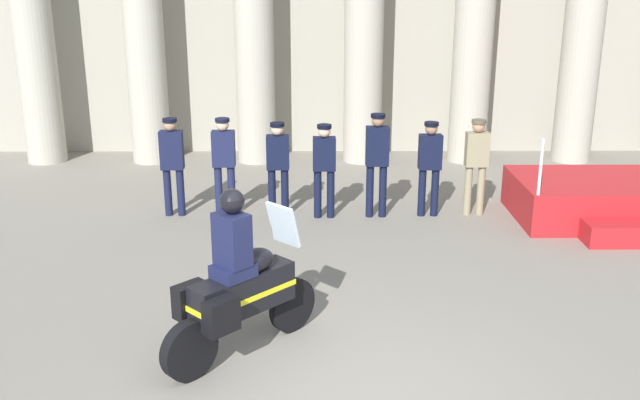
# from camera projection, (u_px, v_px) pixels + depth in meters

# --- Properties ---
(reviewing_stand) EXTENTS (3.31, 2.41, 1.59)m
(reviewing_stand) POSITION_uv_depth(u_px,v_px,m) (615.00, 201.00, 11.99)
(reviewing_stand) COLOR #B21E23
(reviewing_stand) RESTS_ON ground_plane
(officer_in_row_0) EXTENTS (0.38, 0.24, 1.69)m
(officer_in_row_0) POSITION_uv_depth(u_px,v_px,m) (172.00, 159.00, 12.02)
(officer_in_row_0) COLOR #141938
(officer_in_row_0) RESTS_ON ground_plane
(officer_in_row_1) EXTENTS (0.38, 0.24, 1.70)m
(officer_in_row_1) POSITION_uv_depth(u_px,v_px,m) (224.00, 159.00, 12.00)
(officer_in_row_1) COLOR #191E42
(officer_in_row_1) RESTS_ON ground_plane
(officer_in_row_2) EXTENTS (0.38, 0.24, 1.62)m
(officer_in_row_2) POSITION_uv_depth(u_px,v_px,m) (278.00, 162.00, 12.02)
(officer_in_row_2) COLOR black
(officer_in_row_2) RESTS_ON ground_plane
(officer_in_row_3) EXTENTS (0.38, 0.24, 1.61)m
(officer_in_row_3) POSITION_uv_depth(u_px,v_px,m) (324.00, 163.00, 11.93)
(officer_in_row_3) COLOR black
(officer_in_row_3) RESTS_ON ground_plane
(officer_in_row_4) EXTENTS (0.38, 0.24, 1.78)m
(officer_in_row_4) POSITION_uv_depth(u_px,v_px,m) (377.00, 157.00, 11.93)
(officer_in_row_4) COLOR black
(officer_in_row_4) RESTS_ON ground_plane
(officer_in_row_5) EXTENTS (0.38, 0.24, 1.63)m
(officer_in_row_5) POSITION_uv_depth(u_px,v_px,m) (430.00, 161.00, 12.01)
(officer_in_row_5) COLOR black
(officer_in_row_5) RESTS_ON ground_plane
(officer_in_row_6) EXTENTS (0.38, 0.24, 1.66)m
(officer_in_row_6) POSITION_uv_depth(u_px,v_px,m) (476.00, 159.00, 12.06)
(officer_in_row_6) COLOR gray
(officer_in_row_6) RESTS_ON ground_plane
(motorcycle_with_rider) EXTENTS (1.55, 1.57, 1.90)m
(motorcycle_with_rider) POSITION_uv_depth(u_px,v_px,m) (238.00, 288.00, 7.57)
(motorcycle_with_rider) COLOR black
(motorcycle_with_rider) RESTS_ON ground_plane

